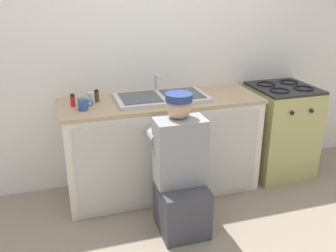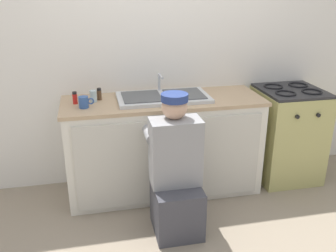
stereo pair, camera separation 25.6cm
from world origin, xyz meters
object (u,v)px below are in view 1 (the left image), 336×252
(spice_bottle_pepper, at_px, (97,96))
(plumber_person, at_px, (181,176))
(coffee_mug, at_px, (83,104))
(stove_range, at_px, (279,130))
(sink_double_basin, at_px, (161,97))
(spice_bottle_red, at_px, (73,100))
(water_glass, at_px, (91,98))

(spice_bottle_pepper, bearing_deg, plumber_person, -54.26)
(coffee_mug, distance_m, spice_bottle_pepper, 0.24)
(stove_range, bearing_deg, plumber_person, -153.78)
(stove_range, bearing_deg, sink_double_basin, 179.90)
(sink_double_basin, relative_size, spice_bottle_red, 7.62)
(stove_range, relative_size, plumber_person, 0.83)
(sink_double_basin, bearing_deg, spice_bottle_red, 178.38)
(coffee_mug, relative_size, spice_bottle_pepper, 1.20)
(plumber_person, bearing_deg, spice_bottle_pepper, 125.74)
(spice_bottle_red, bearing_deg, plumber_person, -41.86)
(stove_range, distance_m, spice_bottle_pepper, 1.85)
(sink_double_basin, distance_m, spice_bottle_pepper, 0.56)
(plumber_person, distance_m, coffee_mug, 0.96)
(stove_range, xyz_separation_m, water_glass, (-1.84, 0.05, 0.49))
(plumber_person, distance_m, spice_bottle_red, 1.08)
(sink_double_basin, height_order, coffee_mug, sink_double_basin)
(stove_range, relative_size, coffee_mug, 7.30)
(stove_range, height_order, coffee_mug, coffee_mug)
(water_glass, relative_size, spice_bottle_red, 0.95)
(stove_range, relative_size, water_glass, 9.20)
(plumber_person, height_order, coffee_mug, plumber_person)
(water_glass, bearing_deg, coffee_mug, -117.92)
(sink_double_basin, distance_m, water_glass, 0.60)
(stove_range, distance_m, plumber_person, 1.41)
(plumber_person, xyz_separation_m, coffee_mug, (-0.65, 0.52, 0.48))
(stove_range, xyz_separation_m, plumber_person, (-1.27, -0.62, 0.00))
(plumber_person, height_order, spice_bottle_pepper, plumber_person)
(spice_bottle_pepper, relative_size, spice_bottle_red, 1.00)
(plumber_person, distance_m, water_glass, 1.01)
(water_glass, xyz_separation_m, coffee_mug, (-0.08, -0.15, -0.00))
(stove_range, height_order, spice_bottle_red, spice_bottle_red)
(sink_double_basin, height_order, spice_bottle_pepper, sink_double_basin)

